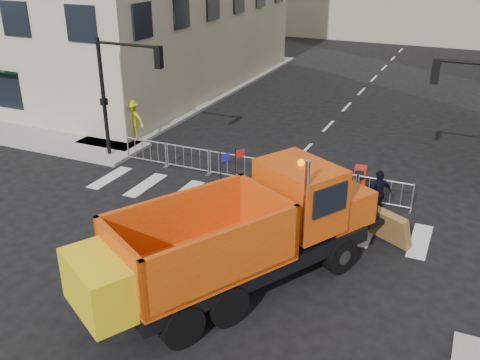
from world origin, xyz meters
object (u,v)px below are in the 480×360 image
at_px(plow_truck, 238,235).
at_px(cop_b, 340,202).
at_px(cop_c, 378,193).
at_px(newspaper_box, 360,180).
at_px(cop_a, 335,207).
at_px(worker, 132,120).

height_order(plow_truck, cop_b, plow_truck).
xyz_separation_m(cop_b, cop_c, (1.03, 1.41, -0.09)).
height_order(cop_c, newspaper_box, cop_c).
distance_m(cop_a, worker, 12.12).
bearing_deg(worker, plow_truck, -45.49).
bearing_deg(cop_b, newspaper_box, -74.98).
bearing_deg(cop_b, worker, -3.18).
bearing_deg(cop_c, cop_b, 11.09).
distance_m(plow_truck, newspaper_box, 7.74).
bearing_deg(cop_b, plow_truck, 87.29).
relative_size(plow_truck, cop_b, 5.28).
bearing_deg(plow_truck, cop_c, 5.73).
xyz_separation_m(plow_truck, cop_a, (1.57, 4.53, -0.91)).
height_order(cop_a, newspaper_box, cop_a).
distance_m(cop_a, cop_c, 1.98).
distance_m(cop_c, worker, 12.74).
bearing_deg(newspaper_box, cop_b, -97.47).
bearing_deg(worker, cop_a, -24.16).
bearing_deg(plow_truck, cop_b, 10.05).
height_order(plow_truck, cop_c, plow_truck).
bearing_deg(cop_a, worker, -38.35).
distance_m(worker, newspaper_box, 11.59).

